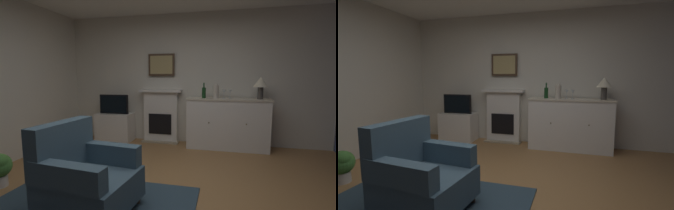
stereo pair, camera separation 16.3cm
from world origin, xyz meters
The scene contains 13 objects.
ground_plane centered at (0.00, 0.00, -0.05)m, with size 5.35×5.10×0.10m, color #9E7042.
wall_rear centered at (0.00, 2.52, 1.31)m, with size 5.35×0.06×2.63m, color silver.
fireplace_unit centered at (-0.60, 2.39, 0.55)m, with size 0.87×0.30×1.10m.
framed_picture centered at (-0.60, 2.44, 1.60)m, with size 0.55×0.04×0.45m.
sideboard_cabinet centered at (0.75, 2.21, 0.48)m, with size 1.52×0.49×0.96m.
table_lamp centered at (1.32, 2.21, 1.24)m, with size 0.26×0.26×0.40m.
wine_bottle centered at (0.30, 2.20, 1.07)m, with size 0.08×0.08×0.29m.
wine_glass_left centered at (0.68, 2.22, 1.08)m, with size 0.07×0.07×0.16m.
wine_glass_center centered at (0.79, 2.21, 1.08)m, with size 0.07×0.07×0.16m.
vase_decorative centered at (0.53, 2.16, 1.10)m, with size 0.11×0.11×0.28m.
tv_cabinet centered at (-1.57, 2.23, 0.29)m, with size 0.75×0.42×0.59m.
tv_set centered at (-1.57, 2.20, 0.79)m, with size 0.62×0.07×0.40m.
armchair centered at (-0.63, -0.34, 0.38)m, with size 0.88×0.85×0.92m.
Camera 1 is at (0.67, -2.32, 1.37)m, focal length 25.20 mm.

